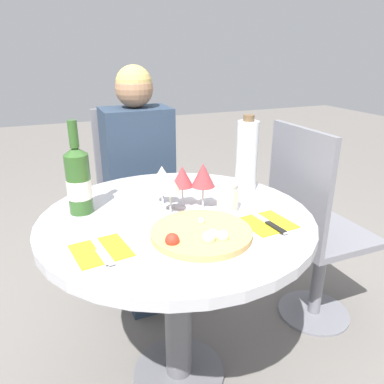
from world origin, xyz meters
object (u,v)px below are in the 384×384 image
(chair_behind_diner, at_px, (137,200))
(pizza_large, at_px, (201,233))
(wine_bottle, at_px, (78,180))
(tall_carafe, at_px, (247,155))
(chair_empty_side, at_px, (313,233))
(dining_table, at_px, (177,249))
(seated_diner, at_px, (144,198))

(chair_behind_diner, xyz_separation_m, pizza_large, (-0.05, -0.99, 0.27))
(chair_behind_diner, xyz_separation_m, wine_bottle, (-0.36, -0.65, 0.37))
(chair_behind_diner, bearing_deg, tall_carafe, 113.05)
(chair_behind_diner, xyz_separation_m, tall_carafe, (0.29, -0.68, 0.40))
(chair_empty_side, bearing_deg, tall_carafe, -96.09)
(chair_empty_side, distance_m, tall_carafe, 0.53)
(wine_bottle, distance_m, tall_carafe, 0.65)
(dining_table, bearing_deg, pizza_large, -85.50)
(dining_table, bearing_deg, wine_bottle, 152.70)
(dining_table, distance_m, wine_bottle, 0.42)
(seated_diner, height_order, tall_carafe, seated_diner)
(seated_diner, distance_m, tall_carafe, 0.68)
(dining_table, bearing_deg, seated_diner, 84.70)
(seated_diner, distance_m, chair_empty_side, 0.85)
(chair_behind_diner, relative_size, seated_diner, 0.81)
(chair_behind_diner, bearing_deg, wine_bottle, 61.38)
(seated_diner, xyz_separation_m, pizza_large, (-0.05, -0.84, 0.20))
(dining_table, distance_m, pizza_large, 0.23)
(dining_table, bearing_deg, chair_empty_side, 7.76)
(dining_table, height_order, seated_diner, seated_diner)
(dining_table, bearing_deg, chair_behind_diner, 85.69)
(pizza_large, bearing_deg, seated_diner, 86.80)
(chair_behind_diner, relative_size, pizza_large, 3.10)
(pizza_large, relative_size, wine_bottle, 0.96)
(dining_table, xyz_separation_m, pizza_large, (0.01, -0.18, 0.14))
(chair_empty_side, bearing_deg, seated_diner, -131.35)
(dining_table, relative_size, chair_behind_diner, 0.97)
(seated_diner, relative_size, pizza_large, 3.83)
(chair_empty_side, height_order, wine_bottle, wine_bottle)
(dining_table, relative_size, pizza_large, 3.02)
(seated_diner, bearing_deg, tall_carafe, 118.76)
(pizza_large, bearing_deg, dining_table, 94.50)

